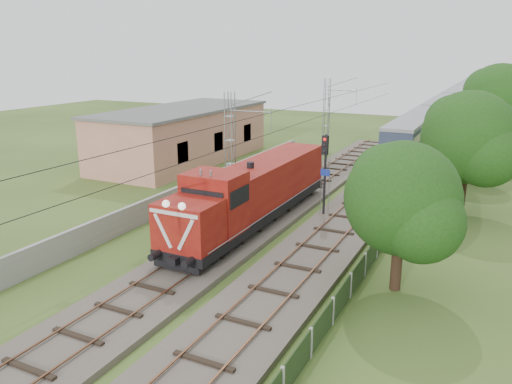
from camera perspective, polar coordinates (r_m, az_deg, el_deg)
The scene contains 14 objects.
ground at distance 23.70m, azimuth -10.80°, elevation -10.83°, with size 140.00×140.00×0.00m, color #354D1D.
track_main at distance 29.00m, azimuth -2.49°, elevation -5.10°, with size 4.20×70.00×0.45m.
track_side at distance 38.99m, azimuth 13.33°, elevation -0.03°, with size 4.20×80.00×0.45m.
catenary at distance 33.53m, azimuth -2.88°, elevation 4.64°, with size 3.31×70.00×8.00m.
boundary_wall at distance 36.12m, azimuth -7.74°, elevation -0.05°, with size 0.25×40.00×1.50m, color #9E9E99.
station_building at distance 50.11m, azimuth -8.27°, elevation 6.55°, with size 8.40×20.40×5.22m.
fence at distance 22.64m, azimuth 10.71°, elevation -10.46°, with size 0.12×32.00×1.20m.
locomotive at distance 30.51m, azimuth -0.23°, elevation 0.03°, with size 2.98×17.04×4.33m.
coach_rake at distance 99.82m, azimuth 21.91°, elevation 10.02°, with size 2.96×110.79×3.43m.
signal_post at distance 31.89m, azimuth 7.88°, elevation 3.46°, with size 0.61×0.47×5.52m.
tree_a at distance 22.62m, azimuth 16.49°, elevation -0.87°, with size 5.30×5.04×6.86m.
tree_b at distance 35.11m, azimuth 23.24°, elevation 5.65°, with size 6.32×6.02×8.19m.
tree_c at distance 44.73m, azimuth 23.00°, elevation 6.46°, with size 5.25×5.00×6.80m.
tree_d at distance 54.83m, azimuth 26.09°, elevation 9.37°, with size 7.30×6.95×9.47m.
Camera 1 is at (13.14, -16.71, 10.49)m, focal length 35.00 mm.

